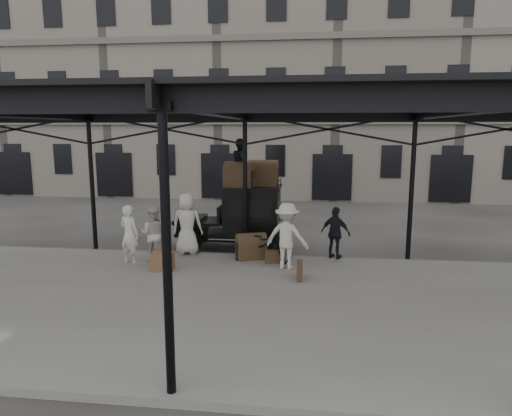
{
  "coord_description": "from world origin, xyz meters",
  "views": [
    {
      "loc": [
        2.02,
        -11.89,
        4.04
      ],
      "look_at": [
        0.39,
        1.6,
        1.7
      ],
      "focal_mm": 32.0,
      "sensor_mm": 36.0,
      "label": 1
    }
  ],
  "objects": [
    {
      "name": "porter_right",
      "position": [
        1.39,
        0.62,
        1.09
      ],
      "size": [
        1.35,
        0.99,
        1.88
      ],
      "primitive_type": "imported",
      "rotation": [
        0.0,
        0.0,
        2.88
      ],
      "color": "beige",
      "rests_on": "platform"
    },
    {
      "name": "steamer_trunk_roof_near",
      "position": [
        -0.31,
        2.83,
        2.53
      ],
      "size": [
        1.03,
        0.73,
        0.7
      ],
      "primitive_type": null,
      "rotation": [
        0.0,
        0.0,
        -0.16
      ],
      "color": "#463320",
      "rests_on": "taxi"
    },
    {
      "name": "ground",
      "position": [
        0.0,
        0.0,
        0.0
      ],
      "size": [
        120.0,
        120.0,
        0.0
      ],
      "primitive_type": "plane",
      "color": "#383533",
      "rests_on": "ground"
    },
    {
      "name": "bicycle",
      "position": [
        0.66,
        1.32,
        0.67
      ],
      "size": [
        2.06,
        1.53,
        1.04
      ],
      "primitive_type": "imported",
      "rotation": [
        0.0,
        0.0,
        1.09
      ],
      "color": "black",
      "rests_on": "platform"
    },
    {
      "name": "platform",
      "position": [
        0.0,
        -2.0,
        0.07
      ],
      "size": [
        28.0,
        8.0,
        0.15
      ],
      "primitive_type": "cube",
      "color": "slate",
      "rests_on": "ground"
    },
    {
      "name": "suitcase_flat",
      "position": [
        1.02,
        1.08,
        0.35
      ],
      "size": [
        0.62,
        0.26,
        0.4
      ],
      "primitive_type": "cube",
      "rotation": [
        0.0,
        0.0,
        0.19
      ],
      "color": "#463320",
      "rests_on": "platform"
    },
    {
      "name": "porter_midleft",
      "position": [
        -2.58,
        0.86,
        0.98
      ],
      "size": [
        0.84,
        0.67,
        1.66
      ],
      "primitive_type": "imported",
      "rotation": [
        0.0,
        0.0,
        3.09
      ],
      "color": "beige",
      "rests_on": "platform"
    },
    {
      "name": "porter_official",
      "position": [
        2.8,
        1.8,
        0.95
      ],
      "size": [
        1.01,
        0.77,
        1.6
      ],
      "primitive_type": "imported",
      "rotation": [
        0.0,
        0.0,
        2.67
      ],
      "color": "black",
      "rests_on": "platform"
    },
    {
      "name": "canopy",
      "position": [
        0.0,
        -1.72,
        4.6
      ],
      "size": [
        22.5,
        9.0,
        4.74
      ],
      "color": "black",
      "rests_on": "ground"
    },
    {
      "name": "porter_left",
      "position": [
        -3.24,
        0.61,
        1.02
      ],
      "size": [
        0.73,
        0.6,
        1.73
      ],
      "primitive_type": "imported",
      "rotation": [
        0.0,
        0.0,
        2.8
      ],
      "color": "silver",
      "rests_on": "platform"
    },
    {
      "name": "steamer_trunk_platform",
      "position": [
        0.25,
        1.5,
        0.48
      ],
      "size": [
        1.03,
        0.82,
        0.66
      ],
      "primitive_type": null,
      "rotation": [
        0.0,
        0.0,
        0.35
      ],
      "color": "#463320",
      "rests_on": "platform"
    },
    {
      "name": "steamer_trunk_roof_far",
      "position": [
        0.44,
        3.28,
        2.54
      ],
      "size": [
        1.0,
        0.63,
        0.72
      ],
      "primitive_type": null,
      "rotation": [
        0.0,
        0.0,
        -0.03
      ],
      "color": "#463320",
      "rests_on": "taxi"
    },
    {
      "name": "suitcase_upright",
      "position": [
        1.77,
        -0.29,
        0.38
      ],
      "size": [
        0.17,
        0.6,
        0.45
      ],
      "primitive_type": "cube",
      "rotation": [
        0.0,
        0.0,
        0.03
      ],
      "color": "#463320",
      "rests_on": "platform"
    },
    {
      "name": "taxi",
      "position": [
        -0.23,
        3.08,
        1.2
      ],
      "size": [
        3.65,
        1.55,
        2.18
      ],
      "color": "black",
      "rests_on": "ground"
    },
    {
      "name": "porter_roof",
      "position": [
        -0.26,
        2.98,
        2.97
      ],
      "size": [
        0.7,
        0.84,
        1.58
      ],
      "primitive_type": "imported",
      "rotation": [
        0.0,
        0.0,
        1.71
      ],
      "color": "black",
      "rests_on": "taxi"
    },
    {
      "name": "building_frontage",
      "position": [
        0.0,
        18.0,
        7.0
      ],
      "size": [
        64.0,
        8.0,
        14.0
      ],
      "primitive_type": "cube",
      "color": "slate",
      "rests_on": "ground"
    },
    {
      "name": "wicker_hamper",
      "position": [
        -2.06,
        0.02,
        0.4
      ],
      "size": [
        0.65,
        0.52,
        0.5
      ],
      "primitive_type": "cube",
      "rotation": [
        0.0,
        0.0,
        0.12
      ],
      "color": "brown",
      "rests_on": "platform"
    },
    {
      "name": "porter_centre",
      "position": [
        -1.82,
        1.8,
        1.12
      ],
      "size": [
        0.96,
        0.63,
        1.94
      ],
      "primitive_type": "imported",
      "rotation": [
        0.0,
        0.0,
        3.16
      ],
      "color": "beige",
      "rests_on": "platform"
    }
  ]
}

